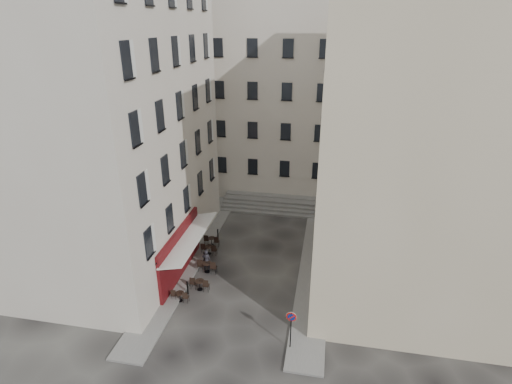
% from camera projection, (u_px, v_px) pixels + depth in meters
% --- Properties ---
extents(ground, '(90.00, 90.00, 0.00)m').
position_uv_depth(ground, '(241.00, 290.00, 25.81)').
color(ground, black).
rests_on(ground, ground).
extents(sidewalk_left, '(2.00, 22.00, 0.12)m').
position_uv_depth(sidewalk_left, '(195.00, 251.00, 30.17)').
color(sidewalk_left, slate).
rests_on(sidewalk_left, ground).
extents(sidewalk_right, '(2.00, 18.00, 0.12)m').
position_uv_depth(sidewalk_right, '(314.00, 271.00, 27.72)').
color(sidewalk_right, slate).
rests_on(sidewalk_right, ground).
extents(building_left, '(12.20, 16.20, 20.60)m').
position_uv_depth(building_left, '(94.00, 116.00, 26.28)').
color(building_left, beige).
rests_on(building_left, ground).
extents(building_right, '(12.20, 14.20, 18.60)m').
position_uv_depth(building_right, '(426.00, 145.00, 23.49)').
color(building_right, tan).
rests_on(building_right, ground).
extents(building_back, '(18.20, 10.20, 18.60)m').
position_uv_depth(building_back, '(272.00, 95.00, 39.48)').
color(building_back, beige).
rests_on(building_back, ground).
extents(cafe_storefront, '(1.74, 7.30, 3.50)m').
position_uv_depth(cafe_storefront, '(181.00, 251.00, 26.72)').
color(cafe_storefront, '#4B0A0D').
rests_on(cafe_storefront, ground).
extents(stone_steps, '(9.00, 3.15, 0.80)m').
position_uv_depth(stone_steps, '(271.00, 204.00, 37.01)').
color(stone_steps, slate).
rests_on(stone_steps, ground).
extents(bollard_near, '(0.12, 0.12, 0.98)m').
position_uv_depth(bollard_near, '(188.00, 287.00, 25.26)').
color(bollard_near, black).
rests_on(bollard_near, ground).
extents(bollard_mid, '(0.12, 0.12, 0.98)m').
position_uv_depth(bollard_mid, '(204.00, 258.00, 28.42)').
color(bollard_mid, black).
rests_on(bollard_mid, ground).
extents(bollard_far, '(0.12, 0.12, 0.98)m').
position_uv_depth(bollard_far, '(218.00, 234.00, 31.58)').
color(bollard_far, black).
rests_on(bollard_far, ground).
extents(no_parking_sign, '(0.54, 0.12, 2.38)m').
position_uv_depth(no_parking_sign, '(291.00, 323.00, 20.55)').
color(no_parking_sign, black).
rests_on(no_parking_sign, ground).
extents(bistro_table_a, '(1.13, 0.53, 0.79)m').
position_uv_depth(bistro_table_a, '(180.00, 296.00, 24.67)').
color(bistro_table_a, black).
rests_on(bistro_table_a, ground).
extents(bistro_table_b, '(1.27, 0.59, 0.89)m').
position_uv_depth(bistro_table_b, '(200.00, 284.00, 25.69)').
color(bistro_table_b, black).
rests_on(bistro_table_b, ground).
extents(bistro_table_c, '(1.36, 0.64, 0.96)m').
position_uv_depth(bistro_table_c, '(207.00, 266.00, 27.50)').
color(bistro_table_c, black).
rests_on(bistro_table_c, ground).
extents(bistro_table_d, '(1.22, 0.57, 0.86)m').
position_uv_depth(bistro_table_d, '(209.00, 249.00, 29.67)').
color(bistro_table_d, black).
rests_on(bistro_table_d, ground).
extents(bistro_table_e, '(1.20, 0.56, 0.85)m').
position_uv_depth(bistro_table_e, '(212.00, 241.00, 30.83)').
color(bistro_table_e, black).
rests_on(bistro_table_e, ground).
extents(pedestrian, '(0.61, 0.42, 1.62)m').
position_uv_depth(pedestrian, '(206.00, 260.00, 27.60)').
color(pedestrian, black).
rests_on(pedestrian, ground).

